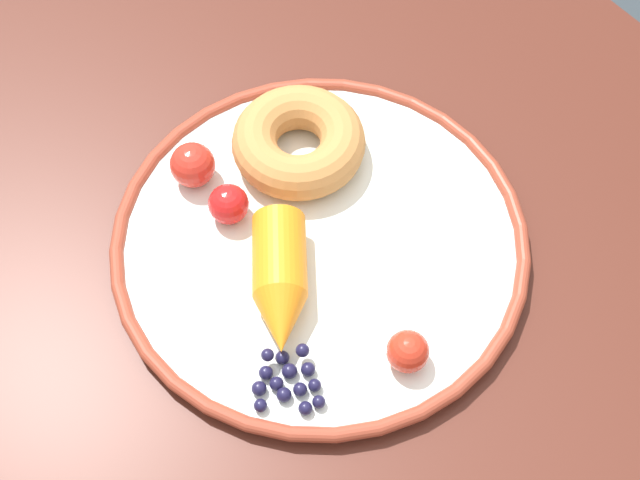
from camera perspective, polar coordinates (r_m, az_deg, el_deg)
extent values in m
cube|color=#4B2118|center=(0.78, -1.14, -1.16)|extent=(1.04, 0.84, 0.03)
cube|color=#532414|center=(1.42, -0.49, 12.00)|extent=(0.05, 0.05, 0.70)
cylinder|color=white|center=(0.76, 0.00, -0.23)|extent=(0.33, 0.33, 0.01)
torus|color=#953B28|center=(0.75, 0.00, 0.00)|extent=(0.35, 0.35, 0.01)
cylinder|color=orange|center=(0.72, -2.54, -1.03)|extent=(0.08, 0.08, 0.04)
cone|color=orange|center=(0.69, -2.45, -5.21)|extent=(0.06, 0.06, 0.04)
torus|color=#BC7D42|center=(0.79, -1.34, 6.11)|extent=(0.15, 0.15, 0.04)
sphere|color=#191638|center=(0.69, -2.25, -9.59)|extent=(0.01, 0.01, 0.01)
sphere|color=#191638|center=(0.69, -3.81, -9.19)|extent=(0.01, 0.01, 0.01)
sphere|color=#191638|center=(0.70, -3.38, -8.24)|extent=(0.01, 0.01, 0.01)
sphere|color=#191638|center=(0.70, -2.36, -7.32)|extent=(0.01, 0.01, 0.01)
sphere|color=#191638|center=(0.69, -1.25, -9.27)|extent=(0.01, 0.01, 0.01)
sphere|color=#191638|center=(0.69, -0.34, -9.02)|extent=(0.01, 0.01, 0.01)
sphere|color=#191638|center=(0.69, -2.72, -8.90)|extent=(0.01, 0.01, 0.01)
sphere|color=#191638|center=(0.70, -0.75, -8.04)|extent=(0.01, 0.01, 0.01)
sphere|color=#191638|center=(0.69, -3.72, -10.22)|extent=(0.01, 0.01, 0.01)
sphere|color=#191638|center=(0.68, -0.92, -10.41)|extent=(0.01, 0.01, 0.01)
sphere|color=#191638|center=(0.70, -1.91, -8.15)|extent=(0.01, 0.01, 0.01)
sphere|color=#191638|center=(0.69, -0.08, -10.02)|extent=(0.01, 0.01, 0.01)
sphere|color=#191638|center=(0.69, -3.28, -7.14)|extent=(0.01, 0.01, 0.01)
sphere|color=#191638|center=(0.69, -1.09, -6.87)|extent=(0.01, 0.01, 0.01)
sphere|color=red|center=(0.78, -7.92, 4.64)|extent=(0.04, 0.04, 0.04)
sphere|color=red|center=(0.76, -5.71, 2.23)|extent=(0.03, 0.03, 0.03)
sphere|color=red|center=(0.69, 5.27, -7.06)|extent=(0.03, 0.03, 0.03)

